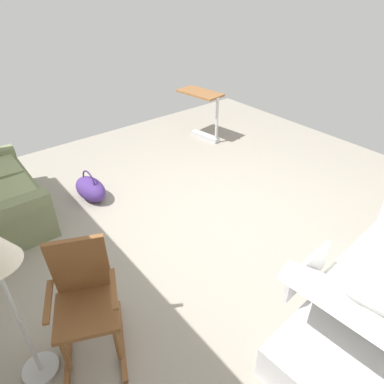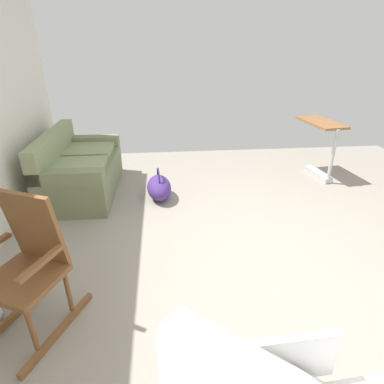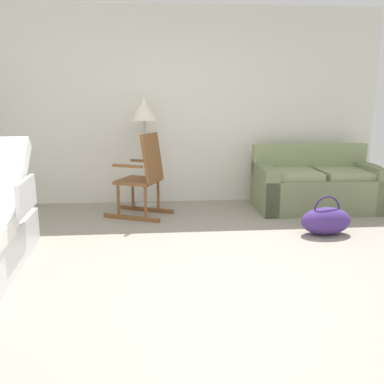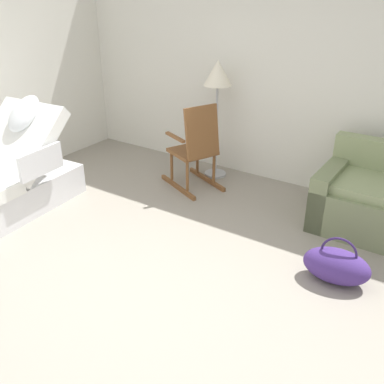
% 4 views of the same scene
% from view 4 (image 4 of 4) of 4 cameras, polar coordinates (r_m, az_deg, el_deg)
% --- Properties ---
extents(ground_plane, '(6.77, 6.77, 0.00)m').
position_cam_4_polar(ground_plane, '(3.76, -8.96, -12.06)').
color(ground_plane, gray).
extents(back_wall, '(5.62, 0.10, 2.70)m').
position_cam_4_polar(back_wall, '(5.36, 10.32, 15.61)').
color(back_wall, silver).
rests_on(back_wall, ground).
extents(rocking_chair, '(0.89, 0.74, 1.05)m').
position_cam_4_polar(rocking_chair, '(5.14, 0.54, 5.74)').
color(rocking_chair, brown).
rests_on(rocking_chair, ground).
extents(floor_lamp, '(0.34, 0.34, 1.48)m').
position_cam_4_polar(floor_lamp, '(5.31, 3.44, 14.52)').
color(floor_lamp, '#B2B5BA').
rests_on(floor_lamp, ground).
extents(duffel_bag, '(0.59, 0.37, 0.43)m').
position_cam_4_polar(duffel_bag, '(3.86, 18.69, -9.27)').
color(duffel_bag, '#472D7A').
rests_on(duffel_bag, ground).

